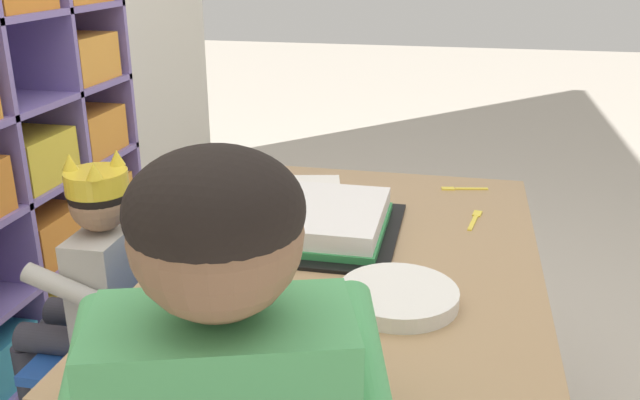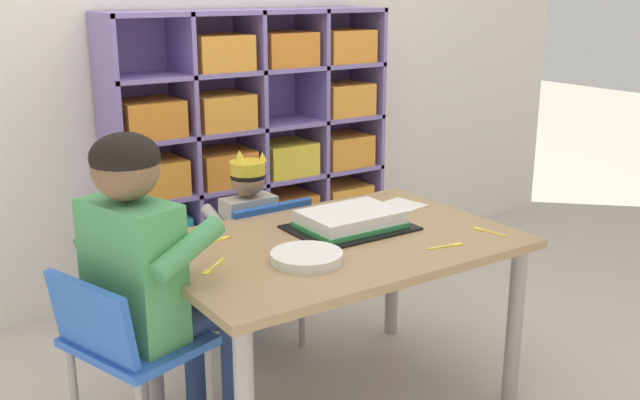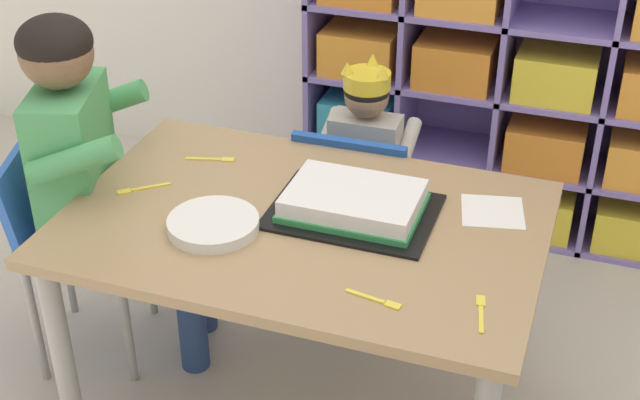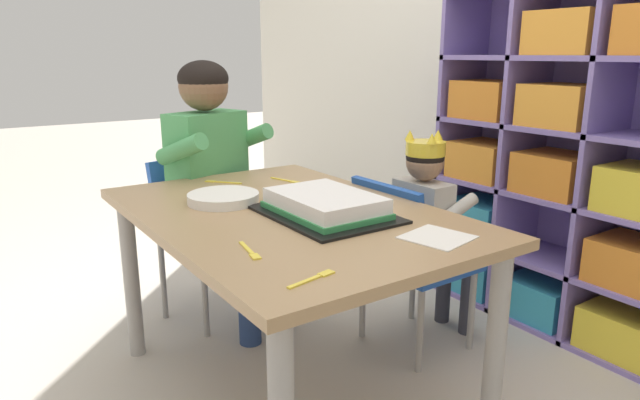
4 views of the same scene
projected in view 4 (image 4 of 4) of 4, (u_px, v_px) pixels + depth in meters
ground at (289, 393)px, 1.82m from camera, size 16.00×16.00×0.00m
storage_cubby_shelf at (606, 182)px, 2.02m from camera, size 1.37×0.30×1.32m
activity_table at (287, 235)px, 1.68m from camera, size 1.17×0.79×0.62m
classroom_chair_blue at (407, 253)px, 2.01m from camera, size 0.37×0.36×0.64m
child_with_crown at (431, 215)px, 2.04m from camera, size 0.30×0.31×0.81m
classroom_chair_adult_side at (203, 215)px, 2.30m from camera, size 0.43×0.46×0.66m
adult_helper_seated at (218, 165)px, 2.18m from camera, size 0.48×0.46×1.05m
birthday_cake_on_tray at (325, 206)px, 1.60m from camera, size 0.41×0.30×0.07m
paper_plate_stack at (223, 198)px, 1.74m from camera, size 0.22×0.22×0.03m
paper_napkin_square at (437, 237)px, 1.41m from camera, size 0.18×0.18×0.00m
fork_scattered_mid_table at (250, 252)px, 1.31m from camera, size 0.13×0.04×0.00m
fork_at_table_front_edge at (287, 180)px, 2.04m from camera, size 0.13×0.05×0.00m
fork_beside_plate_stack at (221, 182)px, 2.01m from camera, size 0.12×0.10×0.00m
fork_near_child_seat at (314, 278)px, 1.15m from camera, size 0.04×0.13×0.00m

